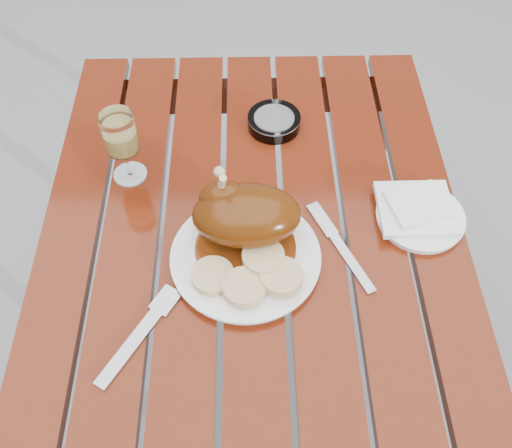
{
  "coord_description": "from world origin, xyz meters",
  "views": [
    {
      "loc": [
        -0.01,
        -0.56,
        1.62
      ],
      "look_at": [
        0.01,
        0.07,
        0.78
      ],
      "focal_mm": 40.0,
      "sensor_mm": 36.0,
      "label": 1
    }
  ],
  "objects": [
    {
      "name": "fork",
      "position": [
        -0.2,
        -0.15,
        0.75
      ],
      "size": [
        0.12,
        0.17,
        0.01
      ],
      "primitive_type": "cube",
      "rotation": [
        0.0,
        0.0,
        -0.55
      ],
      "color": "gray",
      "rests_on": "table"
    },
    {
      "name": "side_plate",
      "position": [
        0.32,
        0.09,
        0.76
      ],
      "size": [
        0.2,
        0.2,
        0.01
      ],
      "primitive_type": "cylinder",
      "rotation": [
        0.0,
        0.0,
        0.2
      ],
      "color": "white",
      "rests_on": "table"
    },
    {
      "name": "bread_dumplings",
      "position": [
        -0.01,
        -0.04,
        0.78
      ],
      "size": [
        0.19,
        0.13,
        0.03
      ],
      "color": "#E1BF89",
      "rests_on": "dinner_plate"
    },
    {
      "name": "roast_duck",
      "position": [
        -0.02,
        0.06,
        0.82
      ],
      "size": [
        0.19,
        0.19,
        0.14
      ],
      "color": "#5C260A",
      "rests_on": "dinner_plate"
    },
    {
      "name": "napkin",
      "position": [
        0.31,
        0.1,
        0.77
      ],
      "size": [
        0.14,
        0.13,
        0.01
      ],
      "primitive_type": "cube",
      "rotation": [
        0.0,
        0.0,
        0.01
      ],
      "color": "white",
      "rests_on": "side_plate"
    },
    {
      "name": "knife",
      "position": [
        0.17,
        0.02,
        0.75
      ],
      "size": [
        0.09,
        0.18,
        0.01
      ],
      "primitive_type": "cube",
      "rotation": [
        0.0,
        0.0,
        0.42
      ],
      "color": "gray",
      "rests_on": "table"
    },
    {
      "name": "wine_glass",
      "position": [
        -0.25,
        0.22,
        0.83
      ],
      "size": [
        0.09,
        0.09,
        0.16
      ],
      "primitive_type": "cylinder",
      "rotation": [
        0.0,
        0.0,
        -0.39
      ],
      "color": "tan",
      "rests_on": "table"
    },
    {
      "name": "ashtray",
      "position": [
        0.05,
        0.35,
        0.76
      ],
      "size": [
        0.14,
        0.14,
        0.03
      ],
      "primitive_type": "cylinder",
      "rotation": [
        0.0,
        0.0,
        -0.27
      ],
      "color": "#B2B7BC",
      "rests_on": "table"
    },
    {
      "name": "ground",
      "position": [
        0.0,
        0.0,
        0.0
      ],
      "size": [
        60.0,
        60.0,
        0.0
      ],
      "primitive_type": "plane",
      "color": "slate",
      "rests_on": "ground"
    },
    {
      "name": "dinner_plate",
      "position": [
        -0.01,
        0.01,
        0.76
      ],
      "size": [
        0.35,
        0.35,
        0.02
      ],
      "primitive_type": "cylinder",
      "rotation": [
        0.0,
        0.0,
        0.38
      ],
      "color": "white",
      "rests_on": "table"
    },
    {
      "name": "table",
      "position": [
        0.0,
        0.0,
        0.38
      ],
      "size": [
        0.8,
        1.2,
        0.75
      ],
      "primitive_type": "cube",
      "color": "maroon",
      "rests_on": "ground"
    }
  ]
}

